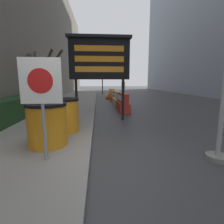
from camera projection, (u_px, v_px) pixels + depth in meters
ground_plane at (90, 163)px, 3.33m from camera, size 120.00×120.00×0.00m
building_left_facade at (36, 10)px, 11.59m from camera, size 0.40×50.40×12.43m
hedge_strip at (16, 108)px, 6.87m from camera, size 0.90×5.47×0.80m
bare_tree at (45, 76)px, 10.35m from camera, size 1.92×2.09×3.35m
barrel_drum_foreground at (47, 125)px, 3.84m from camera, size 0.86×0.86×0.95m
barrel_drum_middle at (64, 115)px, 4.94m from camera, size 0.86×0.86×0.95m
warning_sign at (41, 89)px, 2.96m from camera, size 0.70×0.08×1.80m
message_board at (99, 59)px, 6.61m from camera, size 2.40×0.36×3.22m
jersey_barrier_red_striped at (123, 103)px, 9.26m from camera, size 0.52×2.12×0.94m
jersey_barrier_cream at (118, 99)px, 11.49m from camera, size 0.52×2.07×0.91m
jersey_barrier_orange_far at (114, 97)px, 13.89m from camera, size 0.60×2.19×0.82m
jersey_barrier_orange_near at (112, 94)px, 16.28m from camera, size 0.63×1.75×0.86m
traffic_cone_near at (107, 96)px, 15.72m from camera, size 0.31×0.31×0.56m
traffic_light_near_curb at (102, 70)px, 21.49m from camera, size 0.28×0.45×4.04m
pedestrian_worker at (123, 86)px, 18.49m from camera, size 0.42×0.53×1.78m
steel_pole_right at (223, 104)px, 3.27m from camera, size 0.44×0.44×3.57m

